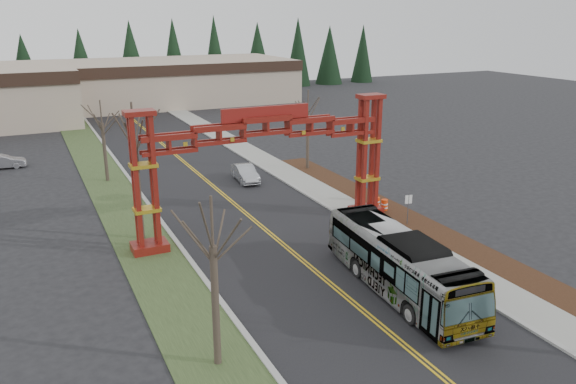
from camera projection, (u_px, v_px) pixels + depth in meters
ground at (442, 377)px, 22.96m from camera, size 200.00×200.00×0.00m
road at (232, 202)px, 44.47m from camera, size 12.00×110.00×0.02m
lane_line_left at (231, 202)px, 44.42m from camera, size 0.12×100.00×0.01m
lane_line_right at (233, 202)px, 44.52m from camera, size 0.12×100.00×0.01m
curb_right at (301, 191)px, 46.98m from camera, size 0.30×110.00×0.15m
sidewalk_right at (316, 189)px, 47.58m from camera, size 2.60×110.00×0.14m
landscape_strip at (464, 247)px, 35.74m from camera, size 2.60×50.00×0.12m
grass_median at (129, 216)px, 41.18m from camera, size 4.00×110.00×0.08m
curb_left at (154, 212)px, 41.93m from camera, size 0.30×110.00×0.15m
gateway_arch at (266, 146)px, 36.65m from camera, size 18.20×1.60×8.90m
retail_building_east at (175, 81)px, 94.81m from camera, size 38.00×20.30×7.00m
conifer_treeline at (103, 60)px, 100.28m from camera, size 116.10×5.60×13.00m
transit_bus at (399, 263)px, 29.61m from camera, size 3.69×11.99×3.29m
silver_sedan at (245, 173)px, 49.88m from camera, size 1.91×4.54×1.46m
parked_car_far_a at (3, 162)px, 54.04m from camera, size 4.08×1.60×1.32m
bare_tree_median_near at (213, 247)px, 22.21m from camera, size 3.18×3.18×7.52m
bare_tree_median_mid at (134, 140)px, 35.16m from camera, size 3.51×3.51×9.07m
bare_tree_median_far at (102, 123)px, 48.47m from camera, size 3.03×3.03×7.24m
bare_tree_right_far at (308, 111)px, 52.32m from camera, size 2.95×2.95×7.58m
street_sign at (408, 204)px, 39.06m from camera, size 0.51×0.13×2.24m
barrel_south at (384, 206)px, 42.20m from camera, size 0.51×0.51×0.94m
barrel_mid at (377, 203)px, 42.87m from camera, size 0.48×0.48×0.89m
barrel_north at (360, 195)px, 44.39m from camera, size 0.60×0.60×1.12m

